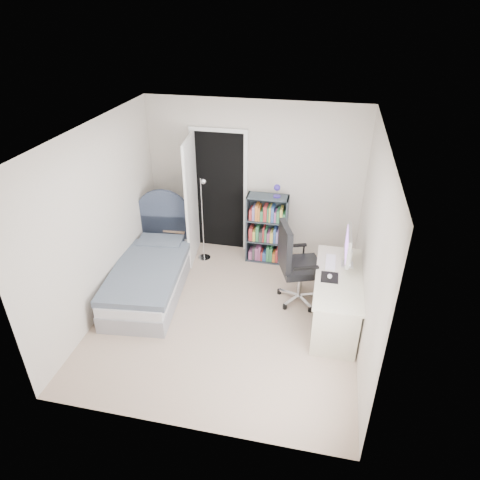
% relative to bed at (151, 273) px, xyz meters
% --- Properties ---
extents(room_shell, '(3.50, 3.70, 2.60)m').
position_rel_bed_xyz_m(room_shell, '(1.24, -0.36, 0.98)').
color(room_shell, tan).
rests_on(room_shell, ground).
extents(door, '(0.92, 0.83, 2.06)m').
position_rel_bed_xyz_m(door, '(0.46, 1.16, 0.76)').
color(door, black).
rests_on(door, ground).
extents(bed, '(1.12, 2.04, 1.21)m').
position_rel_bed_xyz_m(bed, '(0.00, 0.00, 0.00)').
color(bed, gray).
rests_on(bed, ground).
extents(nightstand, '(0.41, 0.41, 0.60)m').
position_rel_bed_xyz_m(nightstand, '(0.02, 1.05, 0.12)').
color(nightstand, tan).
rests_on(nightstand, ground).
extents(floor_lamp, '(0.20, 0.20, 1.43)m').
position_rel_bed_xyz_m(floor_lamp, '(0.54, 0.94, 0.31)').
color(floor_lamp, silver).
rests_on(floor_lamp, ground).
extents(bookcase, '(0.64, 0.27, 1.35)m').
position_rel_bed_xyz_m(bookcase, '(1.53, 1.13, 0.26)').
color(bookcase, '#323D45').
rests_on(bookcase, ground).
extents(desk, '(0.59, 1.47, 1.20)m').
position_rel_bed_xyz_m(desk, '(2.65, -0.16, 0.12)').
color(desk, beige).
rests_on(desk, ground).
extents(office_chair, '(0.69, 0.70, 1.21)m').
position_rel_bed_xyz_m(office_chair, '(2.05, 0.15, 0.39)').
color(office_chair, silver).
rests_on(office_chair, ground).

